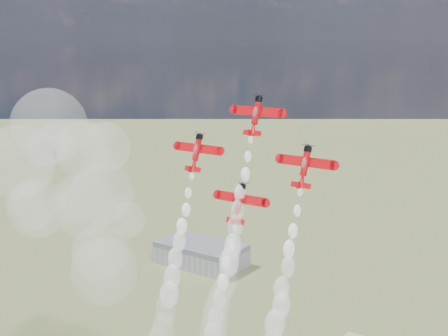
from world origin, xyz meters
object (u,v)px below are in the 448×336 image
at_px(plane_lead, 256,115).
at_px(plane_slot, 239,202).
at_px(hangar, 201,254).
at_px(plane_right, 305,166).
at_px(plane_left, 197,152).

xyz_separation_m(plane_lead, plane_slot, (0.00, -6.18, -17.46)).
height_order(hangar, plane_slot, plane_slot).
relative_size(plane_lead, plane_right, 1.00).
height_order(hangar, plane_right, plane_right).
bearing_deg(hangar, plane_left, -53.38).
height_order(hangar, plane_lead, plane_lead).
distance_m(plane_left, plane_slot, 16.15).
relative_size(plane_lead, plane_left, 1.00).
relative_size(hangar, plane_left, 4.19).
distance_m(plane_lead, plane_right, 16.15).
relative_size(plane_right, plane_slot, 1.00).
xyz_separation_m(plane_lead, plane_right, (13.23, -3.09, -8.73)).
bearing_deg(plane_slot, hangar, 128.90).
height_order(plane_right, plane_slot, plane_right).
height_order(hangar, plane_left, plane_left).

